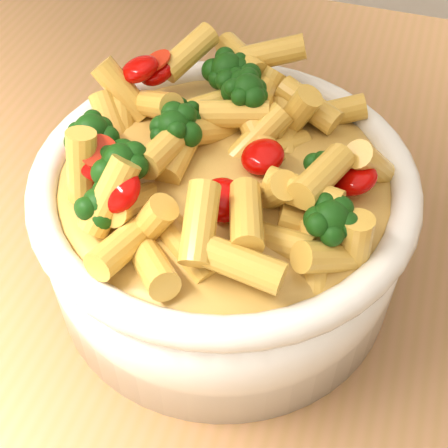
% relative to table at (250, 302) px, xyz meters
% --- Properties ---
extents(table, '(1.20, 0.80, 0.90)m').
position_rel_table_xyz_m(table, '(0.00, 0.00, 0.00)').
color(table, '#A36F45').
rests_on(table, ground).
extents(serving_bowl, '(0.26, 0.26, 0.11)m').
position_rel_table_xyz_m(serving_bowl, '(-0.01, -0.05, 0.16)').
color(serving_bowl, white).
rests_on(serving_bowl, table).
extents(pasta_salad, '(0.21, 0.21, 0.05)m').
position_rel_table_xyz_m(pasta_salad, '(-0.01, -0.05, 0.23)').
color(pasta_salad, '#E9B749').
rests_on(pasta_salad, serving_bowl).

